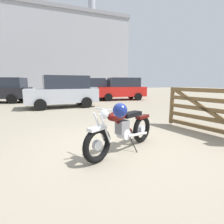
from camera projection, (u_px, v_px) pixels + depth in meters
The scene contains 8 objects.
ground_plane at pixel (123, 145), 3.94m from camera, with size 80.00×80.00×0.00m, color gray.
vintage_motorcycle at pixel (122, 128), 3.48m from camera, with size 1.86×1.18×1.07m.
timber_gate at pixel (218, 110), 4.52m from camera, with size 0.69×2.51×1.60m.
blue_hatchback_right at pixel (122, 89), 14.14m from camera, with size 4.03×2.08×1.78m.
pale_sedan_back at pixel (79, 89), 13.52m from camera, with size 4.71×1.99×1.74m.
silver_sedan_mid at pixel (103, 88), 17.08m from camera, with size 4.46×2.54×1.67m.
red_hatchback_near at pixel (63, 91), 9.88m from camera, with size 4.05×2.13×1.78m.
industrial_building at pixel (65, 54), 27.70m from camera, with size 19.13×9.89×25.43m.
Camera 1 is at (-1.44, -3.49, 1.40)m, focal length 27.91 mm.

